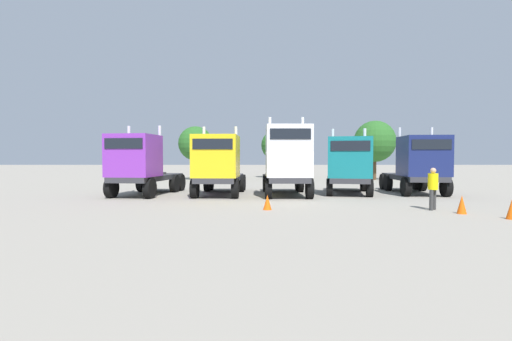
% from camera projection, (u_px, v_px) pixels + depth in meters
% --- Properties ---
extents(ground, '(200.00, 200.00, 0.00)m').
position_uv_depth(ground, '(288.00, 199.00, 19.77)').
color(ground, gray).
extents(semi_truck_purple, '(3.34, 6.42, 4.06)m').
position_uv_depth(semi_truck_purple, '(140.00, 164.00, 21.20)').
color(semi_truck_purple, '#333338').
rests_on(semi_truck_purple, ground).
extents(semi_truck_yellow, '(2.82, 6.41, 4.03)m').
position_uv_depth(semi_truck_yellow, '(218.00, 164.00, 21.22)').
color(semi_truck_yellow, '#333338').
rests_on(semi_truck_yellow, ground).
extents(semi_truck_white, '(2.59, 6.34, 4.54)m').
position_uv_depth(semi_truck_white, '(287.00, 160.00, 20.89)').
color(semi_truck_white, '#333338').
rests_on(semi_truck_white, ground).
extents(semi_truck_teal, '(3.67, 6.33, 3.97)m').
position_uv_depth(semi_truck_teal, '(349.00, 165.00, 22.04)').
color(semi_truck_teal, '#333338').
rests_on(semi_truck_teal, ground).
extents(semi_truck_navy, '(2.98, 6.20, 4.04)m').
position_uv_depth(semi_truck_navy, '(419.00, 164.00, 22.06)').
color(semi_truck_navy, '#333338').
rests_on(semi_truck_navy, ground).
extents(visitor_in_hivis, '(0.57, 0.57, 1.77)m').
position_uv_depth(visitor_in_hivis, '(433.00, 186.00, 15.49)').
color(visitor_in_hivis, '#363636').
rests_on(visitor_in_hivis, ground).
extents(traffic_cone_near, '(0.36, 0.36, 0.72)m').
position_uv_depth(traffic_cone_near, '(512.00, 209.00, 13.17)').
color(traffic_cone_near, '#F2590C').
rests_on(traffic_cone_near, ground).
extents(traffic_cone_mid, '(0.36, 0.36, 0.63)m').
position_uv_depth(traffic_cone_mid, '(267.00, 202.00, 15.60)').
color(traffic_cone_mid, '#F2590C').
rests_on(traffic_cone_mid, ground).
extents(traffic_cone_far, '(0.36, 0.36, 0.72)m').
position_uv_depth(traffic_cone_far, '(462.00, 205.00, 14.47)').
color(traffic_cone_far, '#F2590C').
rests_on(traffic_cone_far, ground).
extents(oak_far_left, '(3.41, 3.41, 5.34)m').
position_uv_depth(oak_far_left, '(196.00, 144.00, 36.98)').
color(oak_far_left, '#4C3823').
rests_on(oak_far_left, ground).
extents(oak_far_centre, '(3.34, 3.34, 5.27)m').
position_uv_depth(oak_far_centre, '(276.00, 145.00, 40.65)').
color(oak_far_centre, '#4C3823').
rests_on(oak_far_centre, ground).
extents(oak_far_right, '(4.12, 4.12, 5.90)m').
position_uv_depth(oak_far_right, '(375.00, 142.00, 37.03)').
color(oak_far_right, '#4C3823').
rests_on(oak_far_right, ground).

